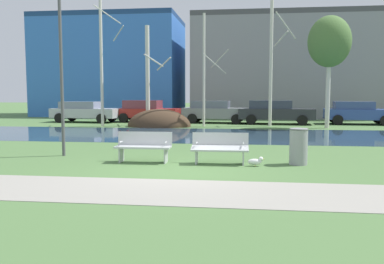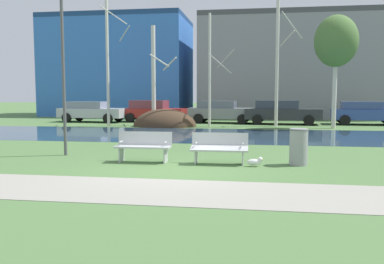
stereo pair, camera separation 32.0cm
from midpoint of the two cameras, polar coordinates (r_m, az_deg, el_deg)
The scene contains 21 objects.
ground_plane at distance 20.47m, azimuth 1.77°, elevation -0.14°, with size 120.00×120.00×0.00m, color #4C703D.
paved_path_strip at distance 8.50m, azimuth -6.04°, elevation -8.13°, with size 60.00×2.21×0.01m, color gray.
river_band at distance 19.52m, azimuth 1.50°, elevation -0.40°, with size 80.00×6.89×0.01m, color #284256.
soil_mound at distance 24.57m, azimuth -4.97°, elevation 0.78°, with size 3.81×2.60×2.08m, color #423021.
bench_left at distance 11.93m, azimuth -7.51°, elevation -1.94°, with size 1.61×0.58×0.87m.
bench_right at distance 11.57m, azimuth 3.11°, elevation -2.12°, with size 1.61×0.58×0.87m.
trash_bin at distance 11.77m, azimuth 13.83°, elevation -1.88°, with size 0.53×0.53×1.02m.
seagull at distance 11.33m, azimuth 8.02°, elevation -4.08°, with size 0.46×0.17×0.27m.
streetlamp at distance 13.71m, azimuth -18.46°, elevation 11.85°, with size 0.32×0.32×5.38m.
birch_far_left at distance 25.18m, azimuth -12.76°, elevation 10.23°, with size 1.56×2.74×8.08m.
birch_left at distance 25.27m, azimuth -6.44°, elevation 7.87°, with size 1.62×2.50×6.03m.
birch_center_left at distance 24.55m, azimuth 1.42°, elevation 8.65°, with size 1.53×2.75×6.65m.
birch_center at distance 25.15m, azimuth 10.65°, elevation 10.07°, with size 1.51×2.36×7.95m.
birch_center_right at distance 24.55m, azimuth 18.20°, elevation 11.77°, with size 2.38×2.38×6.28m.
parked_van_nearest_silver at distance 28.97m, azimuth -15.00°, elevation 2.82°, with size 4.69×2.25×1.41m.
parked_sedan_second_red at distance 28.39m, azimuth -6.71°, elevation 2.97°, with size 4.44×2.24×1.49m.
parked_hatch_third_grey at distance 27.43m, azimuth 2.86°, elevation 2.92°, with size 4.48×2.33×1.47m.
parked_wagon_fourth_dark at distance 26.88m, azimuth 11.13°, elevation 2.80°, with size 4.87×2.34×1.51m.
parked_suv_fifth_blue at distance 28.11m, azimuth 21.69°, elevation 2.57°, with size 4.32×2.37×1.44m.
building_blue_store at distance 37.81m, azimuth -11.29°, elevation 8.84°, with size 12.17×7.56×8.59m.
building_grey_warehouse at distance 36.33m, azimuth 13.68°, elevation 8.68°, with size 16.67×8.90×8.26m.
Camera 1 is at (1.74, -10.31, 2.00)m, focal length 38.38 mm.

